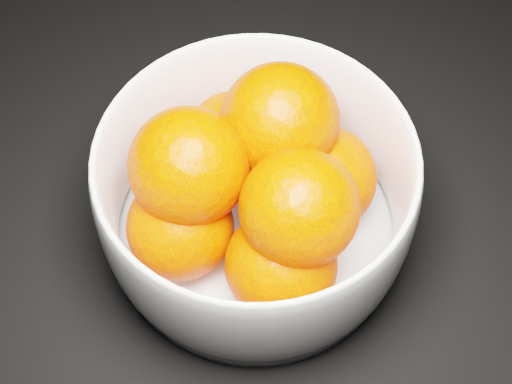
% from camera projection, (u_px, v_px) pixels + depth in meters
% --- Properties ---
extents(ground, '(3.00, 3.00, 0.00)m').
position_uv_depth(ground, '(23.00, 366.00, 0.56)').
color(ground, black).
rests_on(ground, ground).
extents(bowl, '(0.25, 0.25, 0.12)m').
position_uv_depth(bowl, '(256.00, 196.00, 0.57)').
color(bowl, silver).
rests_on(bowl, ground).
extents(orange_pile, '(0.18, 0.19, 0.14)m').
position_uv_depth(orange_pile, '(257.00, 184.00, 0.56)').
color(orange_pile, '#FF3A00').
rests_on(orange_pile, bowl).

